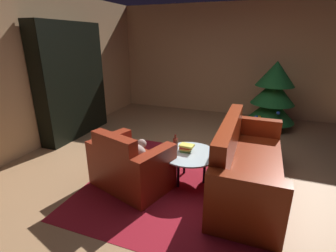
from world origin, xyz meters
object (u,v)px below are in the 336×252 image
armchair_red (130,166)px  coffee_table (189,156)px  couch_red (246,167)px  bottle_on_table (175,144)px  book_stack_on_table (186,148)px  decorated_tree (273,95)px  bookshelf_unit (76,82)px

armchair_red → coffee_table: size_ratio=1.49×
couch_red → bottle_on_table: size_ratio=8.70×
coffee_table → bottle_on_table: (-0.21, 0.03, 0.13)m
book_stack_on_table → bottle_on_table: 0.16m
book_stack_on_table → bottle_on_table: (-0.15, -0.01, 0.04)m
armchair_red → decorated_tree: (1.74, 3.09, 0.45)m
bookshelf_unit → decorated_tree: bearing=24.4°
coffee_table → bottle_on_table: bottle_on_table is taller
bookshelf_unit → decorated_tree: (3.68, 1.67, -0.30)m
book_stack_on_table → decorated_tree: (1.11, 2.66, 0.27)m
coffee_table → couch_red: bearing=6.9°
couch_red → bottle_on_table: (-0.94, -0.06, 0.20)m
couch_red → coffee_table: (-0.73, -0.09, 0.08)m
armchair_red → book_stack_on_table: size_ratio=5.73×
bookshelf_unit → book_stack_on_table: (2.56, -0.99, -0.57)m
bookshelf_unit → bottle_on_table: (2.41, -1.00, -0.53)m
bookshelf_unit → couch_red: 3.56m
book_stack_on_table → coffee_table: bearing=-35.3°
bookshelf_unit → armchair_red: bearing=-36.3°
couch_red → decorated_tree: (0.32, 2.61, 0.43)m
coffee_table → decorated_tree: size_ratio=0.53×
book_stack_on_table → decorated_tree: decorated_tree is taller
couch_red → decorated_tree: bearing=83.0°
bottle_on_table → decorated_tree: bearing=64.7°
armchair_red → couch_red: 1.50m
armchair_red → couch_red: bearing=18.7°
armchair_red → couch_red: (1.42, 0.48, 0.02)m
bookshelf_unit → coffee_table: bearing=-21.5°
bookshelf_unit → book_stack_on_table: bearing=-21.1°
armchair_red → book_stack_on_table: (0.63, 0.43, 0.18)m
bookshelf_unit → couch_red: bookshelf_unit is taller
decorated_tree → book_stack_on_table: bearing=-112.7°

